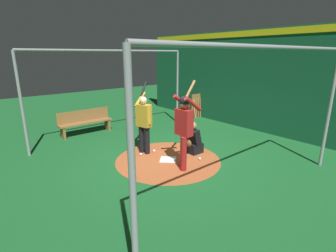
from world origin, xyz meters
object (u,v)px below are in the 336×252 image
object	(u,v)px
home_plate	(168,159)
baseball_0	(154,151)
bat_rack	(198,106)
baseball_2	(200,159)
batter	(184,125)
visitor	(144,121)
bench	(85,121)
catcher	(193,141)
baseball_1	(141,154)

from	to	relation	value
home_plate	baseball_0	xyz separation A→B (m)	(-0.05, -0.68, 0.03)
bat_rack	home_plate	bearing A→B (deg)	34.79
baseball_0	baseball_2	size ratio (longest dim) A/B	1.00
batter	baseball_0	size ratio (longest dim) A/B	28.86
visitor	baseball_0	distance (m)	0.94
home_plate	bench	bearing A→B (deg)	-78.50
visitor	baseball_0	size ratio (longest dim) A/B	27.11
catcher	baseball_1	bearing A→B (deg)	-31.38
bench	baseball_1	distance (m)	3.01
baseball_1	visitor	bearing A→B (deg)	-148.90
baseball_0	catcher	bearing A→B (deg)	137.87
catcher	baseball_0	distance (m)	1.16
home_plate	batter	size ratio (longest dim) A/B	0.20
baseball_1	baseball_2	size ratio (longest dim) A/B	1.00
visitor	bat_rack	world-z (taller)	visitor
batter	visitor	size ratio (longest dim) A/B	1.06
catcher	visitor	world-z (taller)	visitor
batter	baseball_1	bearing A→B (deg)	-72.23
home_plate	visitor	size ratio (longest dim) A/B	0.21
visitor	bench	xyz separation A→B (m)	(0.57, -2.83, -0.49)
bench	home_plate	bearing A→B (deg)	101.50
bat_rack	bench	bearing A→B (deg)	-9.67
home_plate	catcher	size ratio (longest dim) A/B	0.46
bat_rack	visitor	bearing A→B (deg)	25.13
batter	bat_rack	bearing A→B (deg)	-139.93
batter	baseball_0	world-z (taller)	batter
catcher	baseball_0	size ratio (longest dim) A/B	12.41
home_plate	baseball_0	world-z (taller)	baseball_0
baseball_0	baseball_1	distance (m)	0.44
bench	baseball_2	xyz separation A→B (m)	(-1.39, 4.23, -0.41)
batter	catcher	distance (m)	1.25
batter	bench	world-z (taller)	batter
baseball_2	visitor	bearing A→B (deg)	-59.60
catcher	visitor	size ratio (longest dim) A/B	0.46
batter	catcher	world-z (taller)	batter
visitor	bench	size ratio (longest dim) A/B	1.08
visitor	baseball_0	xyz separation A→B (m)	(-0.22, 0.16, -0.90)
baseball_1	baseball_2	bearing A→B (deg)	129.31
baseball_1	baseball_2	distance (m)	1.64
bat_rack	bench	distance (m)	4.91
batter	bat_rack	size ratio (longest dim) A/B	2.03
home_plate	catcher	world-z (taller)	catcher
bench	baseball_0	distance (m)	3.12
bench	bat_rack	bearing A→B (deg)	170.33
home_plate	bat_rack	world-z (taller)	bat_rack
batter	bench	distance (m)	4.37
visitor	baseball_1	bearing A→B (deg)	15.25
baseball_1	bat_rack	bearing A→B (deg)	-154.57
bat_rack	baseball_2	bearing A→B (deg)	44.56
batter	visitor	world-z (taller)	batter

